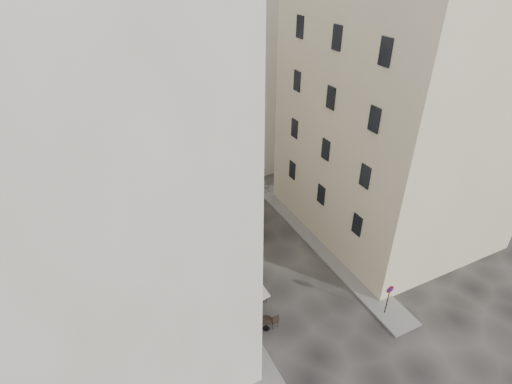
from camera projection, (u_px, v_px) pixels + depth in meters
ground at (289, 288)px, 25.86m from camera, size 90.00×90.00×0.00m
sidewalk_left at (202, 271)px, 27.20m from camera, size 2.00×22.00×0.12m
sidewalk_right at (321, 242)px, 29.80m from camera, size 2.00×18.00×0.12m
building_left at (73, 160)px, 18.81m from camera, size 12.20×16.20×20.60m
building_right at (401, 109)px, 27.58m from camera, size 12.20×14.20×18.60m
building_back at (175, 74)px, 35.13m from camera, size 18.20×10.20×18.60m
cafe_storefront at (220, 278)px, 24.02m from camera, size 1.74×7.30×3.50m
stone_steps at (218, 192)px, 35.26m from camera, size 9.00×3.15×0.80m
bollard_near at (250, 311)px, 23.60m from camera, size 0.12×0.12×0.98m
bollard_mid at (227, 274)px, 26.28m from camera, size 0.12×0.12×0.98m
bollard_far at (209, 243)px, 28.95m from camera, size 0.12×0.12×0.98m
no_parking_sign at (389, 295)px, 23.23m from camera, size 0.52×0.10×2.29m
bistro_table_a at (266, 323)px, 22.88m from camera, size 1.40×0.66×0.99m
bistro_table_b at (256, 298)px, 24.48m from camera, size 1.35×0.63×0.95m
bistro_table_c at (231, 283)px, 25.60m from camera, size 1.33×0.62×0.93m
bistro_table_d at (226, 260)px, 27.47m from camera, size 1.40×0.66×0.98m
bistro_table_e at (210, 251)px, 28.30m from camera, size 1.34×0.63×0.94m
pedestrian at (238, 267)px, 26.26m from camera, size 0.78×0.73×1.79m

